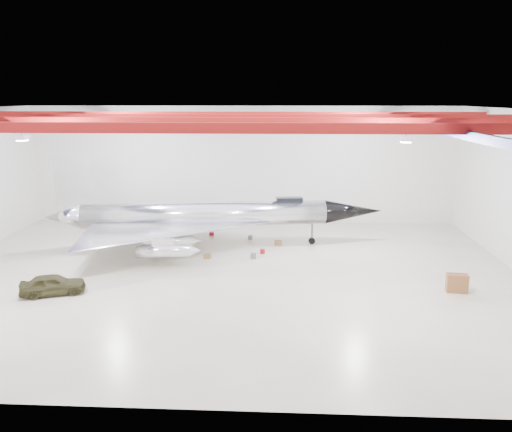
{
  "coord_description": "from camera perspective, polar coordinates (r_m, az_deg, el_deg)",
  "views": [
    {
      "loc": [
        3.69,
        -31.86,
        11.77
      ],
      "look_at": [
        1.97,
        2.0,
        3.68
      ],
      "focal_mm": 35.0,
      "sensor_mm": 36.0,
      "label": 1
    }
  ],
  "objects": [
    {
      "name": "engine_drum",
      "position": [
        37.42,
        -0.3,
        -4.6
      ],
      "size": [
        0.47,
        0.47,
        0.38
      ],
      "primitive_type": "cylinder",
      "rotation": [
        0.0,
        0.0,
        -0.12
      ],
      "color": "#59595B",
      "rests_on": "floor"
    },
    {
      "name": "spares_box",
      "position": [
        42.39,
        -0.66,
        -2.45
      ],
      "size": [
        0.47,
        0.47,
        0.35
      ],
      "primitive_type": "cylinder",
      "rotation": [
        0.0,
        0.0,
        0.25
      ],
      "color": "#59595B",
      "rests_on": "floor"
    },
    {
      "name": "oil_barrel",
      "position": [
        37.62,
        -5.6,
        -4.6
      ],
      "size": [
        0.56,
        0.49,
        0.34
      ],
      "primitive_type": "cube",
      "rotation": [
        0.0,
        0.0,
        -0.21
      ],
      "color": "olive",
      "rests_on": "floor"
    },
    {
      "name": "wall_back",
      "position": [
        47.42,
        -1.59,
        5.82
      ],
      "size": [
        40.0,
        0.0,
        40.0
      ],
      "primitive_type": "plane",
      "rotation": [
        1.57,
        0.0,
        0.0
      ],
      "color": "silver",
      "rests_on": "floor"
    },
    {
      "name": "jet_aircraft",
      "position": [
        39.97,
        -5.87,
        -0.19
      ],
      "size": [
        26.94,
        17.33,
        7.36
      ],
      "rotation": [
        0.0,
        0.0,
        0.14
      ],
      "color": "silver",
      "rests_on": "floor"
    },
    {
      "name": "ceiling_structure",
      "position": [
        32.11,
        -3.76,
        10.81
      ],
      "size": [
        39.5,
        29.5,
        1.08
      ],
      "color": "maroon",
      "rests_on": "ceiling"
    },
    {
      "name": "desk",
      "position": [
        33.48,
        21.99,
        -7.13
      ],
      "size": [
        1.33,
        0.77,
        1.16
      ],
      "primitive_type": "cube",
      "rotation": [
        0.0,
        0.0,
        -0.12
      ],
      "color": "brown",
      "rests_on": "floor"
    },
    {
      "name": "ceiling",
      "position": [
        32.09,
        -3.78,
        12.02
      ],
      "size": [
        40.0,
        40.0,
        0.0
      ],
      "primitive_type": "plane",
      "rotation": [
        3.14,
        0.0,
        0.0
      ],
      "color": "#0A0F38",
      "rests_on": "wall_back"
    },
    {
      "name": "toolbox_red",
      "position": [
        43.79,
        -5.1,
        -2.03
      ],
      "size": [
        0.45,
        0.38,
        0.29
      ],
      "primitive_type": "cube",
      "rotation": [
        0.0,
        0.0,
        0.13
      ],
      "color": "maroon",
      "rests_on": "floor"
    },
    {
      "name": "floor",
      "position": [
        34.17,
        -3.5,
        -6.75
      ],
      "size": [
        40.0,
        40.0,
        0.0
      ],
      "primitive_type": "plane",
      "color": "#B8AE92",
      "rests_on": "ground"
    },
    {
      "name": "jeep",
      "position": [
        33.12,
        -22.21,
        -7.25
      ],
      "size": [
        4.07,
        2.68,
        1.29
      ],
      "primitive_type": "imported",
      "rotation": [
        0.0,
        0.0,
        1.91
      ],
      "color": "#322F19",
      "rests_on": "floor"
    },
    {
      "name": "tool_chest",
      "position": [
        38.64,
        0.75,
        -4.05
      ],
      "size": [
        0.49,
        0.49,
        0.33
      ],
      "primitive_type": "cylinder",
      "rotation": [
        0.0,
        0.0,
        0.41
      ],
      "color": "maroon",
      "rests_on": "floor"
    },
    {
      "name": "parts_bin",
      "position": [
        40.78,
        2.55,
        -3.08
      ],
      "size": [
        0.62,
        0.52,
        0.39
      ],
      "primitive_type": "cube",
      "rotation": [
        0.0,
        0.0,
        0.16
      ],
      "color": "olive",
      "rests_on": "floor"
    },
    {
      "name": "crate_ply",
      "position": [
        39.07,
        -7.67,
        -3.97
      ],
      "size": [
        0.55,
        0.47,
        0.35
      ],
      "primitive_type": "cube",
      "rotation": [
        0.0,
        0.0,
        -0.15
      ],
      "color": "olive",
      "rests_on": "floor"
    }
  ]
}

